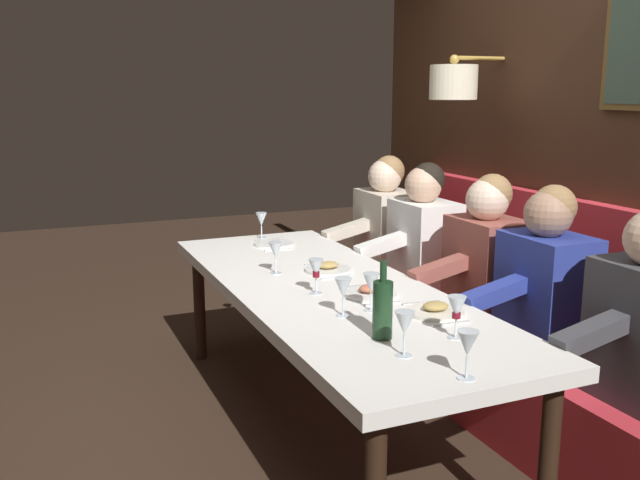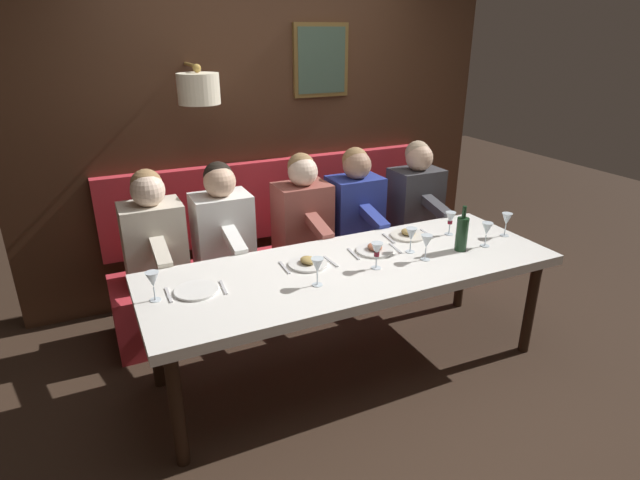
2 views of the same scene
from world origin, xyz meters
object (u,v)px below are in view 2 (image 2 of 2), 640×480
diner_near (355,202)px  wine_glass_7 (507,220)px  dining_table (353,274)px  wine_glass_6 (377,250)px  diner_middle (303,210)px  wine_glass_3 (411,235)px  wine_glass_2 (317,266)px  wine_bottle (462,233)px  diner_far (222,222)px  wine_glass_0 (450,219)px  diner_nearest (416,192)px  wine_glass_1 (487,230)px  diner_farthest (153,232)px  wine_glass_4 (426,242)px  wine_glass_5 (153,280)px

diner_near → wine_glass_7: diner_near is taller
dining_table → wine_glass_6: wine_glass_6 is taller
diner_middle → wine_glass_3: diner_middle is taller
wine_glass_2 → wine_bottle: size_ratio=0.55×
diner_far → wine_glass_7: bearing=-117.5°
dining_table → wine_glass_6: 0.23m
diner_far → wine_glass_0: size_ratio=4.82×
diner_nearest → wine_glass_1: size_ratio=4.82×
wine_glass_6 → diner_farthest: bearing=49.2°
diner_farthest → diner_far: bearing=-90.0°
diner_nearest → wine_glass_2: size_ratio=4.82×
wine_glass_1 → dining_table: bearing=82.9°
wine_glass_3 → diner_farthest: bearing=59.3°
wine_glass_4 → wine_bottle: size_ratio=0.55×
diner_far → wine_glass_5: size_ratio=4.82×
diner_farthest → wine_glass_0: 2.02m
diner_nearest → wine_glass_7: size_ratio=4.82×
dining_table → diner_near: 1.02m
diner_middle → wine_bottle: diner_middle is taller
wine_glass_0 → diner_far: bearing=62.8°
diner_nearest → diner_farthest: 2.11m
wine_glass_2 → wine_glass_6: bearing=-83.2°
wine_glass_1 → wine_glass_7: bearing=-71.2°
diner_farthest → wine_glass_3: (-0.87, -1.46, 0.04)m
diner_far → wine_glass_6: (-0.98, -0.67, 0.04)m
wine_glass_5 → wine_bottle: (-0.16, -1.89, -0.00)m
diner_farthest → wine_glass_2: 1.26m
diner_middle → wine_glass_5: (-0.82, 1.21, 0.04)m
wine_glass_2 → wine_glass_5: size_ratio=1.00×
wine_glass_4 → diner_near: bearing=-3.4°
diner_middle → wine_glass_4: bearing=-158.7°
diner_middle → wine_glass_6: (-0.98, -0.05, 0.04)m
dining_table → wine_glass_3: size_ratio=15.49×
diner_middle → wine_glass_7: size_ratio=4.82×
diner_farthest → wine_glass_2: (-1.03, -0.73, 0.04)m
diner_middle → wine_glass_2: (-1.03, 0.36, 0.04)m
wine_glass_4 → wine_glass_7: 0.74m
wine_glass_7 → wine_bottle: (-0.07, 0.44, -0.00)m
diner_nearest → wine_glass_3: (-0.87, 0.65, 0.04)m
wine_glass_4 → wine_glass_5: size_ratio=1.00×
dining_table → wine_glass_1: wine_glass_1 is taller
wine_glass_7 → wine_glass_3: bearing=86.7°
diner_near → wine_glass_7: (-0.91, -0.68, 0.04)m
wine_glass_1 → wine_glass_2: size_ratio=1.00×
wine_glass_6 → wine_bottle: bearing=-89.9°
diner_farthest → wine_bottle: diner_farthest is taller
wine_glass_1 → wine_glass_6: size_ratio=1.00×
diner_near → wine_glass_6: bearing=157.9°
wine_glass_3 → wine_glass_4: same height
wine_glass_1 → wine_glass_5: size_ratio=1.00×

